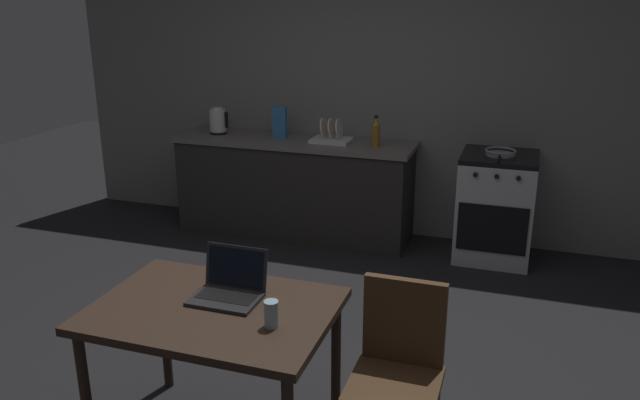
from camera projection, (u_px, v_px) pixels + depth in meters
ground_plane at (266, 362)px, 3.81m from camera, size 12.00×12.00×0.00m
back_wall at (404, 80)px, 5.49m from camera, size 6.40×0.10×2.83m
kitchen_counter at (295, 187)px, 5.75m from camera, size 2.16×0.64×0.89m
stove_oven at (495, 207)px, 5.21m from camera, size 0.60×0.62×0.89m
dining_table at (214, 323)px, 2.93m from camera, size 1.11×0.79×0.75m
chair at (398, 365)px, 2.85m from camera, size 0.40×0.40×0.91m
laptop at (229, 288)px, 2.98m from camera, size 0.32×0.26×0.22m
electric_kettle at (218, 121)px, 5.80m from camera, size 0.18×0.16×0.24m
bottle at (376, 132)px, 5.30m from camera, size 0.07×0.07×0.27m
frying_pan at (500, 152)px, 5.04m from camera, size 0.25×0.42×0.05m
drinking_glass at (271, 314)px, 2.71m from camera, size 0.06×0.06×0.12m
cereal_box at (279, 122)px, 5.63m from camera, size 0.13×0.05×0.28m
dish_rack at (331, 137)px, 5.49m from camera, size 0.34×0.26×0.21m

